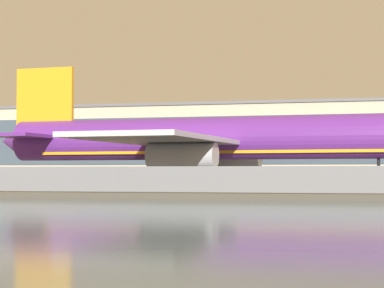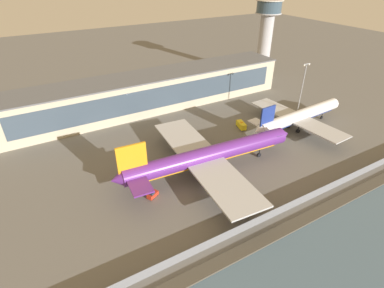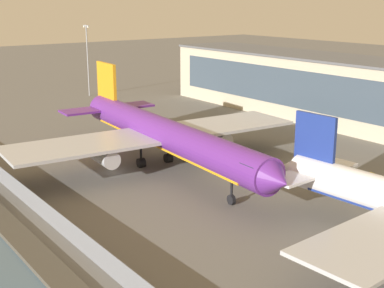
# 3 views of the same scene
# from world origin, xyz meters

# --- Properties ---
(ground_plane) EXTENTS (500.00, 500.00, 0.00)m
(ground_plane) POSITION_xyz_m (0.00, 0.00, 0.00)
(ground_plane) COLOR #66635E
(shoreline_seawall) EXTENTS (320.00, 3.00, 0.50)m
(shoreline_seawall) POSITION_xyz_m (0.00, -20.50, 0.25)
(shoreline_seawall) COLOR #474238
(shoreline_seawall) RESTS_ON ground
(perimeter_fence) EXTENTS (280.00, 0.10, 2.59)m
(perimeter_fence) POSITION_xyz_m (0.00, -16.00, 1.30)
(perimeter_fence) COLOR slate
(perimeter_fence) RESTS_ON ground
(cargo_jet_purple) EXTENTS (57.30, 49.83, 15.24)m
(cargo_jet_purple) POSITION_xyz_m (3.02, 7.55, 5.81)
(cargo_jet_purple) COLOR #602889
(cargo_jet_purple) RESTS_ON ground
(baggage_tug) EXTENTS (3.58, 2.91, 1.80)m
(baggage_tug) POSITION_xyz_m (-15.26, 5.32, 0.81)
(baggage_tug) COLOR red
(baggage_tug) RESTS_ON ground
(terminal_building) EXTENTS (119.03, 17.81, 14.44)m
(terminal_building) POSITION_xyz_m (7.49, 58.17, 7.23)
(terminal_building) COLOR #BCB299
(terminal_building) RESTS_ON ground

